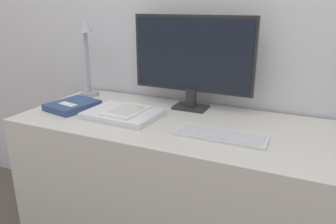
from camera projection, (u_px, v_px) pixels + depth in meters
The scene contains 8 objects.
wall_back at pixel (201, 0), 1.52m from camera, with size 3.60×0.05×2.40m.
desk at pixel (172, 193), 1.50m from camera, with size 1.33×0.58×0.71m.
monitor at pixel (192, 59), 1.48m from camera, with size 0.57×0.11×0.43m.
keyboard at pixel (221, 135), 1.22m from camera, with size 0.34×0.12×0.01m.
laptop at pixel (123, 114), 1.43m from camera, with size 0.32×0.25×0.03m.
ereader at pixel (127, 110), 1.42m from camera, with size 0.16×0.21×0.01m.
desk_lamp at pixel (86, 49), 1.69m from camera, with size 0.10×0.10×0.40m.
notebook at pixel (73, 105), 1.54m from camera, with size 0.21×0.24×0.03m.
Camera 1 is at (0.53, -0.95, 1.19)m, focal length 35.00 mm.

